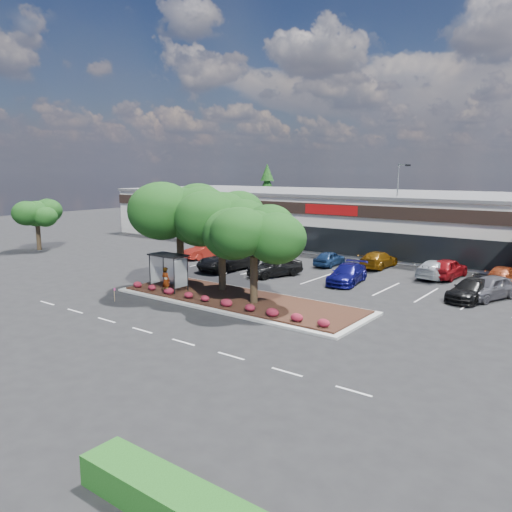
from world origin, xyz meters
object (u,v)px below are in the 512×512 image
Objects in this scene: light_pole at (397,216)px; car_1 at (228,260)px; car_0 at (207,250)px; survey_stake at (114,293)px.

car_1 is (-9.50, -15.17, -3.33)m from light_pole.
car_1 reaches higher than car_0.
car_0 is 6.37m from car_1.
light_pole is 29.69m from survey_stake.
car_0 is (-6.53, 16.25, 0.19)m from survey_stake.
car_0 is at bearing -141.41° from light_pole.
light_pole is at bearing 73.28° from survey_stake.
survey_stake is at bearing -54.16° from car_0.
survey_stake is 13.10m from car_1.
survey_stake is 17.51m from car_0.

